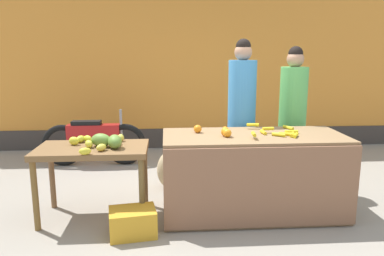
{
  "coord_description": "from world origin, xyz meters",
  "views": [
    {
      "loc": [
        -0.6,
        -3.78,
        1.73
      ],
      "look_at": [
        -0.32,
        0.15,
        0.93
      ],
      "focal_mm": 34.62,
      "sensor_mm": 36.0,
      "label": 1
    }
  ],
  "objects_px": {
    "vendor_woman_green_shirt": "(292,118)",
    "parked_motorcycle": "(94,140)",
    "produce_sack": "(171,169)",
    "produce_crate": "(133,222)",
    "vendor_woman_blue_shirt": "(241,116)"
  },
  "relations": [
    {
      "from": "parked_motorcycle",
      "to": "produce_sack",
      "type": "relative_size",
      "value": 3.24
    },
    {
      "from": "parked_motorcycle",
      "to": "vendor_woman_green_shirt",
      "type": "bearing_deg",
      "value": -23.24
    },
    {
      "from": "produce_crate",
      "to": "produce_sack",
      "type": "relative_size",
      "value": 0.89
    },
    {
      "from": "parked_motorcycle",
      "to": "produce_sack",
      "type": "distance_m",
      "value": 1.61
    },
    {
      "from": "produce_crate",
      "to": "vendor_woman_green_shirt",
      "type": "bearing_deg",
      "value": 31.4
    },
    {
      "from": "parked_motorcycle",
      "to": "produce_crate",
      "type": "xyz_separation_m",
      "value": [
        0.79,
        -2.34,
        -0.27
      ]
    },
    {
      "from": "vendor_woman_green_shirt",
      "to": "parked_motorcycle",
      "type": "bearing_deg",
      "value": 156.76
    },
    {
      "from": "vendor_woman_green_shirt",
      "to": "produce_crate",
      "type": "height_order",
      "value": "vendor_woman_green_shirt"
    },
    {
      "from": "produce_crate",
      "to": "produce_sack",
      "type": "bearing_deg",
      "value": 73.0
    },
    {
      "from": "vendor_woman_blue_shirt",
      "to": "vendor_woman_green_shirt",
      "type": "height_order",
      "value": "vendor_woman_blue_shirt"
    },
    {
      "from": "produce_sack",
      "to": "vendor_woman_blue_shirt",
      "type": "bearing_deg",
      "value": -9.42
    },
    {
      "from": "vendor_woman_green_shirt",
      "to": "parked_motorcycle",
      "type": "xyz_separation_m",
      "value": [
        -2.72,
        1.17,
        -0.51
      ]
    },
    {
      "from": "vendor_woman_green_shirt",
      "to": "parked_motorcycle",
      "type": "distance_m",
      "value": 3.0
    },
    {
      "from": "vendor_woman_blue_shirt",
      "to": "produce_sack",
      "type": "relative_size",
      "value": 3.84
    },
    {
      "from": "produce_sack",
      "to": "vendor_woman_green_shirt",
      "type": "bearing_deg",
      "value": -2.95
    }
  ]
}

